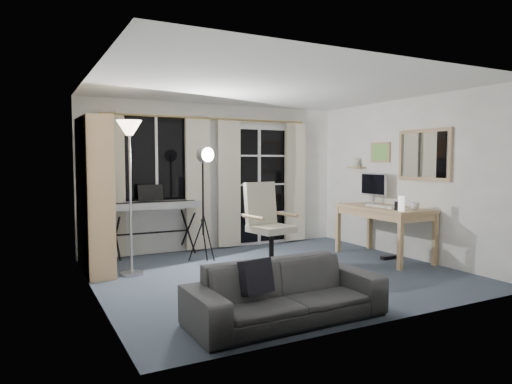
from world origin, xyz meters
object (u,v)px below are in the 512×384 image
bookshelf (92,200)px  monitor (374,185)px  torchiere_lamp (130,151)px  mug (414,205)px  office_chair (265,218)px  sofa (286,282)px  keyboard_piano (153,206)px  desk (384,213)px  studio_light (205,168)px

bookshelf → monitor: (4.20, -0.56, 0.11)m
torchiere_lamp → monitor: (3.77, -0.29, -0.51)m
bookshelf → monitor: 4.24m
torchiere_lamp → mug: torchiere_lamp is taller
bookshelf → office_chair: size_ratio=1.72×
torchiere_lamp → sofa: torchiere_lamp is taller
keyboard_piano → mug: keyboard_piano is taller
monitor → bookshelf: bearing=173.4°
torchiere_lamp → keyboard_piano: torchiere_lamp is taller
office_chair → desk: bearing=-17.8°
torchiere_lamp → keyboard_piano: bearing=59.9°
torchiere_lamp → studio_light: 1.19m
office_chair → sofa: office_chair is taller
torchiere_lamp → studio_light: torchiere_lamp is taller
bookshelf → sofa: size_ratio=1.09×
desk → office_chair: bearing=172.4°
mug → sofa: mug is taller
mug → sofa: bearing=-158.0°
sofa → mug: bearing=20.8°
torchiere_lamp → sofa: (0.89, -2.36, -1.23)m
office_chair → mug: (1.97, -0.78, 0.15)m
bookshelf → studio_light: 1.61m
desk → mug: bearing=-77.7°
office_chair → monitor: (2.06, 0.17, 0.38)m
sofa → monitor: bearing=34.5°
bookshelf → sofa: (1.32, -2.64, -0.60)m
bookshelf → keyboard_piano: 1.13m
mug → sofa: (-2.79, -1.12, -0.48)m
torchiere_lamp → bookshelf: bearing=147.5°
studio_light → office_chair: bearing=-71.1°
studio_light → office_chair: size_ratio=1.45×
office_chair → monitor: monitor is taller
office_chair → torchiere_lamp: bearing=155.8°
studio_light → monitor: size_ratio=3.02×
bookshelf → studio_light: (1.56, 0.02, 0.40)m
studio_light → desk: (2.45, -1.03, -0.68)m
keyboard_piano → mug: (3.17, -2.12, 0.06)m
keyboard_piano → monitor: size_ratio=2.54×
keyboard_piano → sofa: (0.38, -3.25, -0.42)m
office_chair → mug: bearing=-30.9°
monitor → sofa: size_ratio=0.30×
bookshelf → torchiere_lamp: size_ratio=1.02×
bookshelf → torchiere_lamp: bookshelf is taller
monitor → mug: bearing=-94.8°
studio_light → bookshelf: bearing=162.1°
bookshelf → desk: size_ratio=1.38×
keyboard_piano → monitor: (3.26, -1.17, 0.29)m
monitor → mug: (-0.10, -0.95, -0.23)m
office_chair → studio_light: bearing=118.4°
bookshelf → desk: bearing=-16.0°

